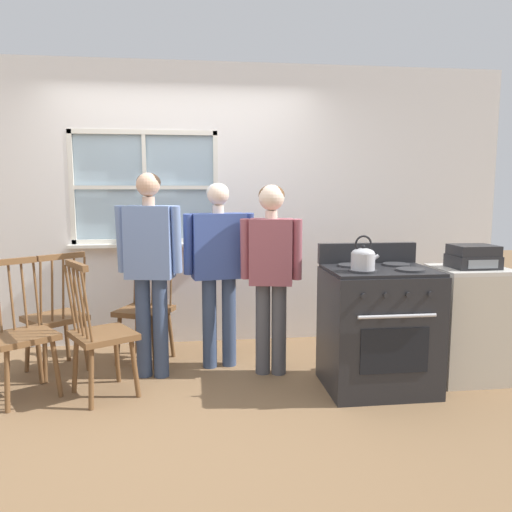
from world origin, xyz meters
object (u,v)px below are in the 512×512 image
at_px(chair_near_wall, 100,335).
at_px(kettle, 363,258).
at_px(chair_center_cluster, 21,336).
at_px(stove, 378,327).
at_px(potted_plant, 131,236).
at_px(chair_by_window, 146,310).
at_px(person_elderly_left, 150,258).
at_px(stereo, 473,257).
at_px(side_counter, 468,323).
at_px(person_teen_center, 219,258).
at_px(handbag, 157,264).
at_px(person_adult_right, 271,262).
at_px(chair_near_stove, 56,318).

xyz_separation_m(chair_near_wall, kettle, (1.88, -0.23, 0.57)).
bearing_deg(chair_center_cluster, stove, -40.86).
bearing_deg(potted_plant, kettle, -38.50).
bearing_deg(stove, chair_by_window, 155.11).
height_order(person_elderly_left, potted_plant, person_elderly_left).
bearing_deg(chair_by_window, potted_plant, 132.86).
relative_size(kettle, stereo, 0.73).
distance_m(chair_by_window, stove, 1.99).
bearing_deg(chair_center_cluster, side_counter, -38.42).
relative_size(person_teen_center, handbag, 5.08).
bearing_deg(person_adult_right, potted_plant, 155.70).
bearing_deg(kettle, chair_center_cluster, 173.34).
relative_size(person_teen_center, stereo, 4.59).
xyz_separation_m(handbag, side_counter, (2.49, -0.95, -0.39)).
height_order(kettle, stereo, kettle).
xyz_separation_m(potted_plant, stereo, (2.75, -1.21, -0.08)).
relative_size(kettle, handbag, 0.80).
xyz_separation_m(person_elderly_left, potted_plant, (-0.25, 0.84, 0.09)).
relative_size(stove, potted_plant, 4.21).
height_order(chair_near_stove, kettle, kettle).
relative_size(chair_near_stove, person_teen_center, 0.65).
height_order(chair_near_wall, chair_near_stove, same).
distance_m(person_adult_right, kettle, 0.79).
relative_size(chair_by_window, person_adult_right, 0.65).
distance_m(person_elderly_left, handbag, 0.62).
height_order(chair_near_wall, handbag, same).
relative_size(chair_near_stove, stove, 0.93).
height_order(chair_center_cluster, person_elderly_left, person_elderly_left).
distance_m(chair_center_cluster, stove, 2.63).
bearing_deg(chair_center_cluster, chair_near_wall, -43.41).
distance_m(chair_center_cluster, handbag, 1.33).
xyz_separation_m(person_elderly_left, kettle, (1.54, -0.58, 0.05)).
bearing_deg(handbag, side_counter, -20.91).
height_order(chair_near_wall, chair_center_cluster, same).
xyz_separation_m(chair_near_wall, potted_plant, (0.09, 1.19, 0.61)).
bearing_deg(person_adult_right, side_counter, 1.71).
relative_size(chair_near_wall, person_elderly_left, 0.62).
xyz_separation_m(chair_near_stove, person_teen_center, (1.34, -0.02, 0.48)).
bearing_deg(stereo, chair_near_stove, 170.37).
relative_size(person_adult_right, handbag, 5.03).
distance_m(chair_near_stove, stereo, 3.38).
relative_size(person_elderly_left, potted_plant, 6.36).
xyz_separation_m(person_teen_center, person_adult_right, (0.41, -0.22, -0.01)).
distance_m(chair_near_stove, potted_plant, 1.04).
distance_m(person_teen_center, stereo, 2.02).
distance_m(chair_center_cluster, side_counter, 3.41).
bearing_deg(stove, handbag, 148.42).
relative_size(person_teen_center, potted_plant, 6.06).
relative_size(chair_by_window, person_elderly_left, 0.62).
distance_m(person_adult_right, side_counter, 1.64).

